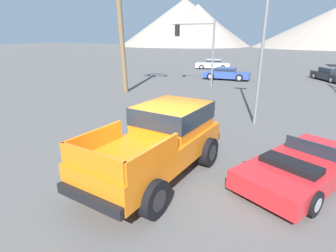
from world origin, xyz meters
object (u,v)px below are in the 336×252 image
orange_pickup_truck (162,137)px  parked_car_dark (332,74)px  traffic_light_main (196,41)px  parked_car_blue (226,73)px  red_convertible_car (302,167)px  parked_car_white (213,64)px  street_lamp_post (266,12)px

orange_pickup_truck → parked_car_dark: 23.26m
traffic_light_main → parked_car_blue: bearing=-115.5°
parked_car_dark → traffic_light_main: (-11.26, -6.68, 2.98)m
parked_car_dark → traffic_light_main: traffic_light_main is taller
orange_pickup_truck → red_convertible_car: 3.98m
traffic_light_main → parked_car_white: bearing=-85.1°
orange_pickup_truck → parked_car_blue: orange_pickup_truck is taller
street_lamp_post → red_convertible_car: bearing=-72.6°
parked_car_dark → street_lamp_post: size_ratio=0.58×
parked_car_white → traffic_light_main: 12.95m
orange_pickup_truck → parked_car_white: bearing=109.7°
red_convertible_car → street_lamp_post: bearing=137.4°
red_convertible_car → parked_car_blue: parked_car_blue is taller
parked_car_dark → traffic_light_main: bearing=7.5°
orange_pickup_truck → parked_car_blue: bearing=104.6°
parked_car_dark → parked_car_white: bearing=-48.6°
orange_pickup_truck → traffic_light_main: bearing=112.8°
parked_car_white → street_lamp_post: bearing=-170.4°
red_convertible_car → parked_car_dark: parked_car_dark is taller
orange_pickup_truck → traffic_light_main: (-3.15, 15.11, 2.48)m
orange_pickup_truck → street_lamp_post: bearing=79.8°
traffic_light_main → street_lamp_post: bearing=120.3°
parked_car_white → street_lamp_post: size_ratio=0.55×
parked_car_dark → street_lamp_post: 17.49m
parked_car_blue → parked_car_white: bearing=-159.1°
orange_pickup_truck → parked_car_dark: bearing=80.6°
red_convertible_car → traffic_light_main: bearing=146.2°
parked_car_white → parked_car_blue: parked_car_white is taller
traffic_light_main → street_lamp_post: (5.42, -9.26, 1.22)m
traffic_light_main → orange_pickup_truck: bearing=101.8°
parked_car_white → parked_car_dark: bearing=-122.4°
street_lamp_post → parked_car_blue: bearing=104.6°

